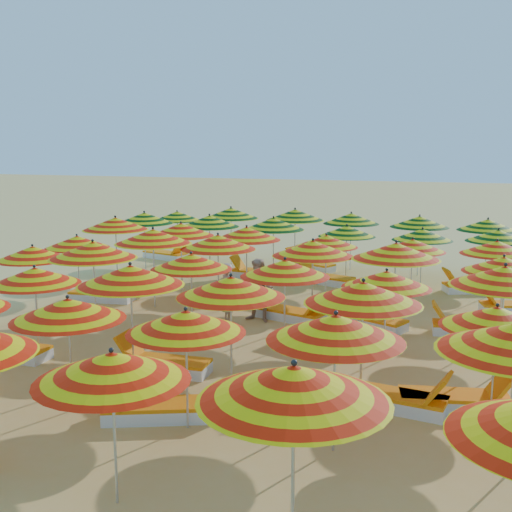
# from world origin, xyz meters

# --- Properties ---
(ground) EXTENTS (120.00, 120.00, 0.00)m
(ground) POSITION_xyz_m (0.00, 0.00, 0.00)
(ground) COLOR #D8B060
(ground) RESTS_ON ground
(umbrella_3) EXTENTS (2.08, 2.08, 1.90)m
(umbrella_3) POSITION_xyz_m (0.94, -7.30, 1.67)
(umbrella_3) COLOR silver
(umbrella_3) RESTS_ON ground
(umbrella_4) EXTENTS (2.11, 2.11, 2.08)m
(umbrella_4) POSITION_xyz_m (3.13, -7.52, 1.83)
(umbrella_4) COLOR silver
(umbrella_4) RESTS_ON ground
(umbrella_8) EXTENTS (2.24, 2.24, 1.88)m
(umbrella_8) POSITION_xyz_m (-1.12, -5.20, 1.65)
(umbrella_8) COLOR silver
(umbrella_8) RESTS_ON ground
(umbrella_9) EXTENTS (2.21, 2.21, 1.85)m
(umbrella_9) POSITION_xyz_m (0.87, -5.19, 1.63)
(umbrella_9) COLOR silver
(umbrella_9) RESTS_ON ground
(umbrella_10) EXTENTS (2.29, 2.29, 1.99)m
(umbrella_10) POSITION_xyz_m (3.06, -5.19, 1.75)
(umbrella_10) COLOR silver
(umbrella_10) RESTS_ON ground
(umbrella_13) EXTENTS (2.00, 2.00, 1.86)m
(umbrella_13) POSITION_xyz_m (-3.27, -3.20, 1.64)
(umbrella_13) COLOR silver
(umbrella_13) RESTS_ON ground
(umbrella_14) EXTENTS (2.28, 2.28, 2.07)m
(umbrella_14) POSITION_xyz_m (-1.08, -3.34, 1.82)
(umbrella_14) COLOR silver
(umbrella_14) RESTS_ON ground
(umbrella_15) EXTENTS (2.31, 2.31, 2.00)m
(umbrella_15) POSITION_xyz_m (0.87, -3.37, 1.76)
(umbrella_15) COLOR silver
(umbrella_15) RESTS_ON ground
(umbrella_16) EXTENTS (2.54, 2.54, 2.04)m
(umbrella_16) POSITION_xyz_m (3.11, -3.25, 1.80)
(umbrella_16) COLOR silver
(umbrella_16) RESTS_ON ground
(umbrella_17) EXTENTS (1.77, 1.77, 1.81)m
(umbrella_17) POSITION_xyz_m (5.14, -3.32, 1.59)
(umbrella_17) COLOR silver
(umbrella_17) RESTS_ON ground
(umbrella_18) EXTENTS (1.81, 1.81, 1.83)m
(umbrella_18) POSITION_xyz_m (-5.11, -0.90, 1.61)
(umbrella_18) COLOR silver
(umbrella_18) RESTS_ON ground
(umbrella_19) EXTENTS (2.60, 2.60, 2.08)m
(umbrella_19) POSITION_xyz_m (-3.23, -1.23, 1.83)
(umbrella_19) COLOR silver
(umbrella_19) RESTS_ON ground
(umbrella_20) EXTENTS (1.91, 1.91, 1.88)m
(umbrella_20) POSITION_xyz_m (-1.00, -0.91, 1.65)
(umbrella_20) COLOR silver
(umbrella_20) RESTS_ON ground
(umbrella_21) EXTENTS (2.17, 2.17, 1.92)m
(umbrella_21) POSITION_xyz_m (1.18, -1.16, 1.69)
(umbrella_21) COLOR silver
(umbrella_21) RESTS_ON ground
(umbrella_22) EXTENTS (2.03, 2.03, 1.83)m
(umbrella_22) POSITION_xyz_m (3.21, -1.17, 1.61)
(umbrella_22) COLOR silver
(umbrella_22) RESTS_ON ground
(umbrella_23) EXTENTS (2.09, 2.09, 2.07)m
(umbrella_23) POSITION_xyz_m (5.31, -1.27, 1.83)
(umbrella_23) COLOR silver
(umbrella_23) RESTS_ON ground
(umbrella_24) EXTENTS (1.82, 1.82, 1.82)m
(umbrella_24) POSITION_xyz_m (-5.17, 0.99, 1.60)
(umbrella_24) COLOR silver
(umbrella_24) RESTS_ON ground
(umbrella_25) EXTENTS (2.44, 2.44, 2.09)m
(umbrella_25) POSITION_xyz_m (-2.97, 1.08, 1.84)
(umbrella_25) COLOR silver
(umbrella_25) RESTS_ON ground
(umbrella_26) EXTENTS (2.09, 2.09, 2.00)m
(umbrella_26) POSITION_xyz_m (-1.23, 1.20, 1.76)
(umbrella_26) COLOR silver
(umbrella_26) RESTS_ON ground
(umbrella_27) EXTENTS (2.48, 2.48, 2.02)m
(umbrella_27) POSITION_xyz_m (1.24, 0.92, 1.78)
(umbrella_27) COLOR silver
(umbrella_27) RESTS_ON ground
(umbrella_28) EXTENTS (2.46, 2.46, 2.08)m
(umbrella_28) POSITION_xyz_m (3.14, 0.86, 1.83)
(umbrella_28) COLOR silver
(umbrella_28) RESTS_ON ground
(umbrella_29) EXTENTS (1.98, 1.98, 1.84)m
(umbrella_29) POSITION_xyz_m (5.38, 1.08, 1.62)
(umbrella_29) COLOR silver
(umbrella_29) RESTS_ON ground
(umbrella_30) EXTENTS (2.24, 2.24, 2.08)m
(umbrella_30) POSITION_xyz_m (-5.30, 3.15, 1.83)
(umbrella_30) COLOR silver
(umbrella_30) RESTS_ON ground
(umbrella_31) EXTENTS (2.49, 2.49, 2.01)m
(umbrella_31) POSITION_xyz_m (-3.09, 2.99, 1.77)
(umbrella_31) COLOR silver
(umbrella_31) RESTS_ON ground
(umbrella_32) EXTENTS (2.24, 2.24, 1.98)m
(umbrella_32) POSITION_xyz_m (-1.13, 3.01, 1.74)
(umbrella_32) COLOR silver
(umbrella_32) RESTS_ON ground
(umbrella_33) EXTENTS (2.18, 2.18, 1.81)m
(umbrella_33) POSITION_xyz_m (1.02, 3.33, 1.59)
(umbrella_33) COLOR silver
(umbrella_33) RESTS_ON ground
(umbrella_34) EXTENTS (1.79, 1.79, 1.80)m
(umbrella_34) POSITION_xyz_m (3.27, 3.38, 1.59)
(umbrella_34) COLOR silver
(umbrella_34) RESTS_ON ground
(umbrella_35) EXTENTS (2.20, 2.20, 1.88)m
(umbrella_35) POSITION_xyz_m (5.30, 3.26, 1.65)
(umbrella_35) COLOR silver
(umbrella_35) RESTS_ON ground
(umbrella_36) EXTENTS (2.42, 2.42, 2.01)m
(umbrella_36) POSITION_xyz_m (-5.45, 5.18, 1.77)
(umbrella_36) COLOR silver
(umbrella_36) RESTS_ON ground
(umbrella_37) EXTENTS (2.43, 2.43, 2.00)m
(umbrella_37) POSITION_xyz_m (-3.13, 5.15, 1.76)
(umbrella_37) COLOR silver
(umbrella_37) RESTS_ON ground
(umbrella_38) EXTENTS (2.25, 2.25, 2.00)m
(umbrella_38) POSITION_xyz_m (-1.02, 5.15, 1.76)
(umbrella_38) COLOR silver
(umbrella_38) RESTS_ON ground
(umbrella_39) EXTENTS (1.96, 1.96, 1.82)m
(umbrella_39) POSITION_xyz_m (1.17, 5.42, 1.60)
(umbrella_39) COLOR silver
(umbrella_39) RESTS_ON ground
(umbrella_40) EXTENTS (2.20, 2.20, 1.83)m
(umbrella_40) POSITION_xyz_m (3.37, 5.31, 1.61)
(umbrella_40) COLOR silver
(umbrella_40) RESTS_ON ground
(umbrella_41) EXTENTS (2.05, 2.05, 1.88)m
(umbrella_41) POSITION_xyz_m (5.40, 5.46, 1.65)
(umbrella_41) COLOR silver
(umbrella_41) RESTS_ON ground
(umbrella_42) EXTENTS (2.15, 2.15, 1.82)m
(umbrella_42) POSITION_xyz_m (-5.37, 7.45, 1.60)
(umbrella_42) COLOR silver
(umbrella_42) RESTS_ON ground
(umbrella_43) EXTENTS (2.28, 2.28, 2.03)m
(umbrella_43) POSITION_xyz_m (-3.26, 7.36, 1.79)
(umbrella_43) COLOR silver
(umbrella_43) RESTS_ON ground
(umbrella_44) EXTENTS (2.45, 2.45, 2.07)m
(umbrella_44) POSITION_xyz_m (-0.92, 7.22, 1.82)
(umbrella_44) COLOR silver
(umbrella_44) RESTS_ON ground
(umbrella_45) EXTENTS (2.32, 2.32, 1.96)m
(umbrella_45) POSITION_xyz_m (0.90, 7.61, 1.73)
(umbrella_45) COLOR silver
(umbrella_45) RESTS_ON ground
(umbrella_46) EXTENTS (2.10, 2.10, 1.96)m
(umbrella_46) POSITION_xyz_m (3.11, 7.41, 1.73)
(umbrella_46) COLOR silver
(umbrella_46) RESTS_ON ground
(umbrella_47) EXTENTS (2.21, 2.21, 1.95)m
(umbrella_47) POSITION_xyz_m (5.14, 7.35, 1.72)
(umbrella_47) COLOR silver
(umbrella_47) RESTS_ON ground
(lounger_5) EXTENTS (1.82, 1.21, 0.69)m
(lounger_5) POSITION_xyz_m (0.28, -5.05, 0.15)
(lounger_5) COLOR white
(lounger_5) RESTS_ON ground
(lounger_6) EXTENTS (1.73, 0.58, 0.69)m
(lounger_6) POSITION_xyz_m (-3.87, -3.44, 0.15)
(lounger_6) COLOR white
(lounger_6) RESTS_ON ground
(lounger_7) EXTENTS (1.76, 0.66, 0.69)m
(lounger_7) POSITION_xyz_m (-0.58, -3.18, 0.15)
(lounger_7) COLOR white
(lounger_7) RESTS_ON ground
(lounger_8) EXTENTS (1.80, 0.83, 0.69)m
(lounger_8) POSITION_xyz_m (3.70, -3.48, 0.15)
(lounger_8) COLOR white
(lounger_8) RESTS_ON ground
(lounger_9) EXTENTS (1.82, 0.93, 0.69)m
(lounger_9) POSITION_xyz_m (4.63, -3.19, 0.15)
(lounger_9) COLOR white
(lounger_9) RESTS_ON ground
(lounger_10) EXTENTS (1.83, 1.10, 0.69)m
(lounger_10) POSITION_xyz_m (1.78, -0.98, 0.15)
(lounger_10) COLOR white
(lounger_10) RESTS_ON ground
(lounger_11) EXTENTS (1.79, 0.78, 0.69)m
(lounger_11) POSITION_xyz_m (-4.57, 1.21, 0.15)
(lounger_11) COLOR white
(lounger_11) RESTS_ON ground
(lounger_12) EXTENTS (1.83, 1.03, 0.69)m
(lounger_12) POSITION_xyz_m (0.74, 1.00, 0.15)
(lounger_12) COLOR white
(lounger_12) RESTS_ON ground
(lounger_13) EXTENTS (1.82, 1.22, 0.69)m
(lounger_13) POSITION_xyz_m (2.55, 1.05, 0.15)
(lounger_13) COLOR white
(lounger_13) RESTS_ON ground
(lounger_14) EXTENTS (1.78, 0.76, 0.69)m
(lounger_14) POSITION_xyz_m (4.79, 1.11, 0.15)
(lounger_14) COLOR white
(lounger_14) RESTS_ON ground
(lounger_16) EXTENTS (1.75, 0.63, 0.69)m
(lounger_16) POSITION_xyz_m (-1.62, 5.36, 0.15)
(lounger_16) COLOR white
(lounger_16) RESTS_ON ground
(lounger_17) EXTENTS (1.83, 1.08, 0.69)m
(lounger_17) POSITION_xyz_m (0.58, 5.24, 0.15)
(lounger_17) COLOR white
(lounger_17) RESTS_ON ground
(lounger_18) EXTENTS (1.82, 1.19, 0.69)m
(lounger_18) POSITION_xyz_m (4.80, 5.49, 0.15)
(lounger_18) COLOR white
(lounger_18) RESTS_ON ground
(lounger_19) EXTENTS (1.82, 1.01, 0.69)m
(lounger_19) POSITION_xyz_m (-5.87, 7.49, 0.15)
(lounger_19) COLOR white
(lounger_19) RESTS_ON ground
(lounger_20) EXTENTS (1.82, 1.24, 0.69)m
(lounger_20) POSITION_xyz_m (-0.41, 7.25, 0.15)
(lounger_20) COLOR white
(lounger_20) RESTS_ON ground
(beachgoer_b) EXTENTS (0.81, 0.67, 1.50)m
(beachgoer_b) POSITION_xyz_m (0.03, 0.65, 0.75)
(beachgoer_b) COLOR tan
(beachgoer_b) RESTS_ON ground
(beachgoer_a) EXTENTS (0.61, 0.62, 1.44)m
(beachgoer_a) POSITION_xyz_m (-0.61, 0.28, 0.72)
(beachgoer_a) COLOR tan
(beachgoer_a) RESTS_ON ground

